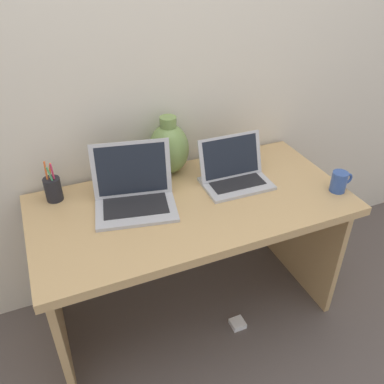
{
  "coord_description": "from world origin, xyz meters",
  "views": [
    {
      "loc": [
        -0.56,
        -1.34,
        1.74
      ],
      "look_at": [
        0.0,
        0.0,
        0.76
      ],
      "focal_mm": 38.1,
      "sensor_mm": 36.0,
      "label": 1
    }
  ],
  "objects_px": {
    "laptop_left": "(134,190)",
    "green_vase": "(169,148)",
    "pen_cup": "(53,189)",
    "coffee_mug": "(339,182)",
    "laptop_right": "(234,171)",
    "power_brick": "(238,324)"
  },
  "relations": [
    {
      "from": "laptop_left",
      "to": "green_vase",
      "type": "distance_m",
      "value": 0.31
    },
    {
      "from": "pen_cup",
      "to": "laptop_left",
      "type": "bearing_deg",
      "value": -26.64
    },
    {
      "from": "green_vase",
      "to": "pen_cup",
      "type": "distance_m",
      "value": 0.56
    },
    {
      "from": "laptop_left",
      "to": "coffee_mug",
      "type": "relative_size",
      "value": 3.52
    },
    {
      "from": "laptop_right",
      "to": "coffee_mug",
      "type": "xyz_separation_m",
      "value": [
        0.4,
        -0.25,
        -0.01
      ]
    },
    {
      "from": "coffee_mug",
      "to": "power_brick",
      "type": "height_order",
      "value": "coffee_mug"
    },
    {
      "from": "laptop_left",
      "to": "power_brick",
      "type": "xyz_separation_m",
      "value": [
        0.41,
        -0.28,
        -0.76
      ]
    },
    {
      "from": "coffee_mug",
      "to": "laptop_left",
      "type": "bearing_deg",
      "value": 163.07
    },
    {
      "from": "pen_cup",
      "to": "power_brick",
      "type": "relative_size",
      "value": 2.66
    },
    {
      "from": "laptop_left",
      "to": "green_vase",
      "type": "bearing_deg",
      "value": 39.51
    },
    {
      "from": "laptop_left",
      "to": "laptop_right",
      "type": "distance_m",
      "value": 0.48
    },
    {
      "from": "laptop_left",
      "to": "coffee_mug",
      "type": "xyz_separation_m",
      "value": [
        0.88,
        -0.27,
        -0.02
      ]
    },
    {
      "from": "laptop_left",
      "to": "coffee_mug",
      "type": "bearing_deg",
      "value": -16.93
    },
    {
      "from": "coffee_mug",
      "to": "power_brick",
      "type": "distance_m",
      "value": 0.88
    },
    {
      "from": "laptop_left",
      "to": "pen_cup",
      "type": "xyz_separation_m",
      "value": [
        -0.32,
        0.16,
        -0.01
      ]
    },
    {
      "from": "green_vase",
      "to": "pen_cup",
      "type": "relative_size",
      "value": 1.53
    },
    {
      "from": "laptop_right",
      "to": "green_vase",
      "type": "bearing_deg",
      "value": 139.92
    },
    {
      "from": "pen_cup",
      "to": "power_brick",
      "type": "bearing_deg",
      "value": -31.08
    },
    {
      "from": "laptop_left",
      "to": "laptop_right",
      "type": "bearing_deg",
      "value": -1.52
    },
    {
      "from": "coffee_mug",
      "to": "pen_cup",
      "type": "distance_m",
      "value": 1.27
    },
    {
      "from": "laptop_right",
      "to": "power_brick",
      "type": "height_order",
      "value": "laptop_right"
    },
    {
      "from": "power_brick",
      "to": "laptop_right",
      "type": "bearing_deg",
      "value": 75.58
    }
  ]
}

